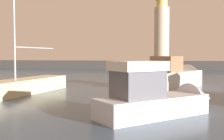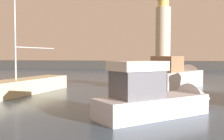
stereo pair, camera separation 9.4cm
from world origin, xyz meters
name	(u,v)px [view 2 (the right image)]	position (x,y,z in m)	size (l,w,h in m)	color
ground_plane	(148,82)	(0.00, 27.96, 0.00)	(220.00, 220.00, 0.00)	#384C60
breakwater	(159,65)	(0.00, 55.92, 0.81)	(88.17, 6.52, 1.61)	#423F3D
lighthouse	(163,30)	(0.70, 55.92, 7.91)	(2.98, 2.98, 13.29)	beige
motorboat_2	(163,98)	(2.06, 11.98, 0.81)	(6.05, 5.93, 2.90)	silver
motorboat_3	(179,77)	(3.13, 23.88, 0.91)	(5.98, 8.43, 3.09)	white
sailboat_moored	(24,85)	(-8.06, 17.19, 0.60)	(3.27, 8.87, 13.83)	beige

